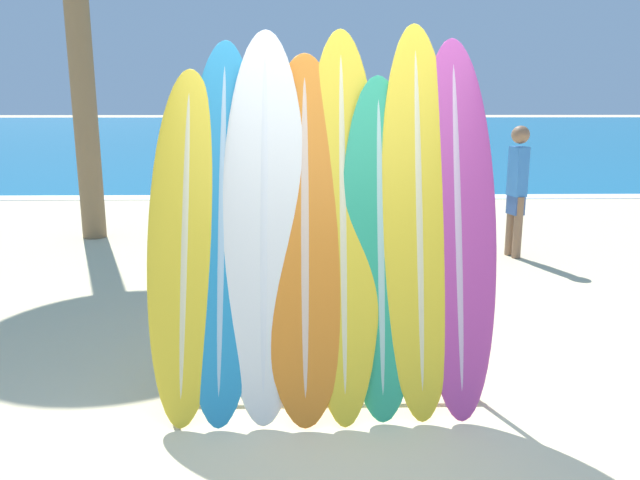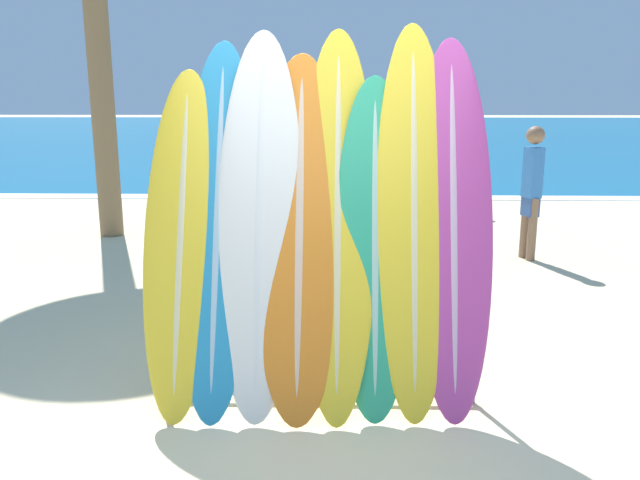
{
  "view_description": "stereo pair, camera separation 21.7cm",
  "coord_description": "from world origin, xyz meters",
  "px_view_note": "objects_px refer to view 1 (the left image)",
  "views": [
    {
      "loc": [
        -0.18,
        -3.39,
        1.96
      ],
      "look_at": [
        -0.09,
        1.24,
        0.92
      ],
      "focal_mm": 35.0,
      "sensor_mm": 36.0,
      "label": 1
    },
    {
      "loc": [
        0.04,
        -3.38,
        1.96
      ],
      "look_at": [
        -0.09,
        1.24,
        0.92
      ],
      "focal_mm": 35.0,
      "sensor_mm": 36.0,
      "label": 2
    }
  ],
  "objects_px": {
    "surfboard_slot_3": "(305,231)",
    "surfboard_slot_5": "(380,244)",
    "surfboard_slot_4": "(343,218)",
    "surfboard_rack": "(322,332)",
    "person_mid_beach": "(517,186)",
    "person_far_left": "(436,160)",
    "surfboard_slot_0": "(186,241)",
    "surfboard_slot_6": "(418,217)",
    "surfboard_slot_1": "(222,225)",
    "person_near_water": "(419,176)",
    "surfboard_slot_7": "(457,224)",
    "surfboard_slot_2": "(264,219)"
  },
  "relations": [
    {
      "from": "surfboard_slot_3",
      "to": "surfboard_slot_5",
      "type": "height_order",
      "value": "surfboard_slot_3"
    },
    {
      "from": "surfboard_slot_4",
      "to": "surfboard_rack",
      "type": "bearing_deg",
      "value": -141.81
    },
    {
      "from": "person_mid_beach",
      "to": "person_far_left",
      "type": "height_order",
      "value": "person_mid_beach"
    },
    {
      "from": "surfboard_slot_3",
      "to": "person_far_left",
      "type": "distance_m",
      "value": 7.75
    },
    {
      "from": "surfboard_slot_0",
      "to": "person_far_left",
      "type": "height_order",
      "value": "surfboard_slot_0"
    },
    {
      "from": "surfboard_slot_4",
      "to": "surfboard_slot_3",
      "type": "bearing_deg",
      "value": -171.5
    },
    {
      "from": "surfboard_slot_4",
      "to": "person_mid_beach",
      "type": "height_order",
      "value": "surfboard_slot_4"
    },
    {
      "from": "surfboard_slot_6",
      "to": "person_far_left",
      "type": "bearing_deg",
      "value": 77.73
    },
    {
      "from": "surfboard_slot_1",
      "to": "person_near_water",
      "type": "bearing_deg",
      "value": 66.43
    },
    {
      "from": "surfboard_rack",
      "to": "surfboard_slot_7",
      "type": "relative_size",
      "value": 0.89
    },
    {
      "from": "surfboard_slot_0",
      "to": "person_mid_beach",
      "type": "xyz_separation_m",
      "value": [
        3.4,
        3.83,
        -0.19
      ]
    },
    {
      "from": "surfboard_slot_5",
      "to": "person_far_left",
      "type": "height_order",
      "value": "surfboard_slot_5"
    },
    {
      "from": "surfboard_slot_0",
      "to": "person_near_water",
      "type": "distance_m",
      "value": 5.43
    },
    {
      "from": "person_near_water",
      "to": "surfboard_slot_7",
      "type": "bearing_deg",
      "value": 27.43
    },
    {
      "from": "surfboard_slot_4",
      "to": "surfboard_slot_7",
      "type": "xyz_separation_m",
      "value": [
        0.73,
        -0.04,
        -0.04
      ]
    },
    {
      "from": "surfboard_slot_6",
      "to": "person_near_water",
      "type": "height_order",
      "value": "surfboard_slot_6"
    },
    {
      "from": "surfboard_slot_0",
      "to": "surfboard_slot_6",
      "type": "relative_size",
      "value": 0.88
    },
    {
      "from": "surfboard_slot_2",
      "to": "person_near_water",
      "type": "relative_size",
      "value": 1.46
    },
    {
      "from": "surfboard_rack",
      "to": "surfboard_slot_0",
      "type": "distance_m",
      "value": 1.06
    },
    {
      "from": "surfboard_slot_1",
      "to": "surfboard_slot_7",
      "type": "xyz_separation_m",
      "value": [
        1.5,
        -0.03,
        0.0
      ]
    },
    {
      "from": "surfboard_rack",
      "to": "surfboard_slot_0",
      "type": "bearing_deg",
      "value": 176.62
    },
    {
      "from": "surfboard_rack",
      "to": "surfboard_slot_6",
      "type": "bearing_deg",
      "value": 7.05
    },
    {
      "from": "surfboard_slot_0",
      "to": "surfboard_slot_7",
      "type": "height_order",
      "value": "surfboard_slot_7"
    },
    {
      "from": "surfboard_slot_5",
      "to": "person_far_left",
      "type": "relative_size",
      "value": 1.29
    },
    {
      "from": "person_mid_beach",
      "to": "person_far_left",
      "type": "xyz_separation_m",
      "value": [
        -0.31,
        3.57,
        -0.0
      ]
    },
    {
      "from": "surfboard_slot_1",
      "to": "person_mid_beach",
      "type": "relative_size",
      "value": 1.43
    },
    {
      "from": "surfboard_rack",
      "to": "surfboard_slot_6",
      "type": "relative_size",
      "value": 0.85
    },
    {
      "from": "surfboard_slot_3",
      "to": "surfboard_slot_1",
      "type": "bearing_deg",
      "value": 177.26
    },
    {
      "from": "surfboard_slot_2",
      "to": "surfboard_slot_5",
      "type": "bearing_deg",
      "value": -4.07
    },
    {
      "from": "surfboard_slot_2",
      "to": "surfboard_slot_6",
      "type": "distance_m",
      "value": 0.98
    },
    {
      "from": "surfboard_slot_0",
      "to": "surfboard_slot_3",
      "type": "bearing_deg",
      "value": 1.29
    },
    {
      "from": "surfboard_rack",
      "to": "surfboard_slot_5",
      "type": "height_order",
      "value": "surfboard_slot_5"
    },
    {
      "from": "surfboard_slot_4",
      "to": "surfboard_slot_5",
      "type": "height_order",
      "value": "surfboard_slot_4"
    },
    {
      "from": "surfboard_slot_7",
      "to": "person_mid_beach",
      "type": "xyz_separation_m",
      "value": [
        1.66,
        3.82,
        -0.28
      ]
    },
    {
      "from": "surfboard_rack",
      "to": "surfboard_slot_3",
      "type": "distance_m",
      "value": 0.67
    },
    {
      "from": "surfboard_slot_7",
      "to": "person_mid_beach",
      "type": "height_order",
      "value": "surfboard_slot_7"
    },
    {
      "from": "surfboard_slot_0",
      "to": "surfboard_slot_7",
      "type": "xyz_separation_m",
      "value": [
        1.73,
        0.01,
        0.1
      ]
    },
    {
      "from": "surfboard_slot_6",
      "to": "person_near_water",
      "type": "xyz_separation_m",
      "value": [
        0.86,
        4.87,
        -0.33
      ]
    },
    {
      "from": "surfboard_rack",
      "to": "person_far_left",
      "type": "xyz_separation_m",
      "value": [
        2.22,
        7.45,
        0.41
      ]
    },
    {
      "from": "surfboard_slot_2",
      "to": "surfboard_slot_4",
      "type": "bearing_deg",
      "value": 1.98
    },
    {
      "from": "surfboard_slot_3",
      "to": "surfboard_slot_7",
      "type": "relative_size",
      "value": 0.96
    },
    {
      "from": "surfboard_slot_5",
      "to": "person_near_water",
      "type": "distance_m",
      "value": 5.03
    },
    {
      "from": "surfboard_rack",
      "to": "person_near_water",
      "type": "distance_m",
      "value": 5.18
    },
    {
      "from": "person_mid_beach",
      "to": "surfboard_rack",
      "type": "bearing_deg",
      "value": -47.34
    },
    {
      "from": "person_near_water",
      "to": "person_mid_beach",
      "type": "distance_m",
      "value": 1.49
    },
    {
      "from": "surfboard_slot_1",
      "to": "surfboard_slot_6",
      "type": "height_order",
      "value": "surfboard_slot_6"
    },
    {
      "from": "surfboard_slot_5",
      "to": "person_near_water",
      "type": "relative_size",
      "value": 1.28
    },
    {
      "from": "surfboard_slot_6",
      "to": "surfboard_slot_5",
      "type": "bearing_deg",
      "value": -170.42
    },
    {
      "from": "surfboard_slot_4",
      "to": "person_far_left",
      "type": "distance_m",
      "value": 7.65
    },
    {
      "from": "surfboard_slot_4",
      "to": "person_near_water",
      "type": "relative_size",
      "value": 1.47
    }
  ]
}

